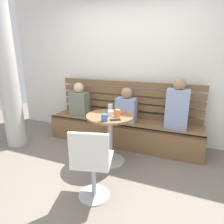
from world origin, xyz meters
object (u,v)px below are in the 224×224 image
object	(u,v)px
cup_ceramic_white	(111,113)
person_child_left	(126,107)
person_child_middle	(79,101)
phone_on_table	(115,120)
person_adult	(177,106)
cafe_table	(110,130)
cup_mug_blue	(104,118)
cup_glass_tall	(110,108)
booth_bench	(122,132)
cup_tumbler_orange	(118,113)
white_chair	(92,163)
plate_small	(119,112)

from	to	relation	value
cup_ceramic_white	person_child_left	bearing A→B (deg)	89.14
person_child_middle	cup_ceramic_white	world-z (taller)	person_child_middle
phone_on_table	person_child_left	bearing A→B (deg)	-26.44
person_adult	person_child_left	xyz separation A→B (m)	(-0.83, 0.01, -0.10)
cafe_table	person_adult	bearing A→B (deg)	37.67
cup_mug_blue	cup_glass_tall	bearing A→B (deg)	102.59
cafe_table	person_child_middle	bearing A→B (deg)	143.68
booth_bench	cup_tumbler_orange	world-z (taller)	cup_tumbler_orange
cup_glass_tall	phone_on_table	xyz separation A→B (m)	(0.21, -0.32, -0.06)
cup_ceramic_white	cup_tumbler_orange	bearing A→B (deg)	-6.02
white_chair	person_adult	distance (m)	1.68
plate_small	cup_ceramic_white	bearing A→B (deg)	-108.50
white_chair	cup_glass_tall	size ratio (longest dim) A/B	7.08
person_child_middle	plate_small	bearing A→B (deg)	-26.79
cafe_table	plate_small	distance (m)	0.30
cup_ceramic_white	phone_on_table	size ratio (longest dim) A/B	0.57
person_adult	person_child_middle	size ratio (longest dim) A/B	1.28
person_child_middle	phone_on_table	size ratio (longest dim) A/B	4.45
booth_bench	phone_on_table	size ratio (longest dim) A/B	19.29
person_child_left	cup_ceramic_white	xyz separation A→B (m)	(-0.01, -0.68, 0.08)
white_chair	cup_mug_blue	xyz separation A→B (m)	(-0.10, 0.55, 0.32)
person_child_middle	cup_mug_blue	world-z (taller)	person_child_middle
cafe_table	cup_tumbler_orange	distance (m)	0.30
booth_bench	cup_glass_tall	xyz separation A→B (m)	(-0.02, -0.51, 0.58)
cafe_table	plate_small	bearing A→B (deg)	66.89
person_child_middle	cup_ceramic_white	bearing A→B (deg)	-36.18
booth_bench	white_chair	bearing A→B (deg)	-83.32
person_adult	phone_on_table	world-z (taller)	person_adult
booth_bench	person_adult	size ratio (longest dim) A/B	3.38
person_child_middle	person_child_left	bearing A→B (deg)	-0.24
person_child_middle	cup_tumbler_orange	distance (m)	1.25
cup_ceramic_white	plate_small	distance (m)	0.19
booth_bench	phone_on_table	world-z (taller)	phone_on_table
booth_bench	white_chair	world-z (taller)	white_chair
person_child_middle	plate_small	size ratio (longest dim) A/B	3.67
cup_tumbler_orange	phone_on_table	bearing A→B (deg)	-80.83
person_adult	person_child_left	bearing A→B (deg)	179.41
white_chair	cup_glass_tall	bearing A→B (deg)	101.22
white_chair	person_child_middle	bearing A→B (deg)	125.16
cup_tumbler_orange	cup_mug_blue	size ratio (longest dim) A/B	1.05
cup_mug_blue	plate_small	bearing A→B (deg)	84.25
booth_bench	cafe_table	size ratio (longest dim) A/B	3.65
person_adult	cafe_table	bearing A→B (deg)	-142.33
person_child_middle	phone_on_table	bearing A→B (deg)	-38.38
phone_on_table	booth_bench	bearing A→B (deg)	-21.98
cup_tumbler_orange	cafe_table	bearing A→B (deg)	171.61
person_child_middle	cup_ceramic_white	size ratio (longest dim) A/B	7.79
cafe_table	white_chair	xyz separation A→B (m)	(0.13, -0.81, -0.05)
white_chair	phone_on_table	size ratio (longest dim) A/B	6.07
cafe_table	phone_on_table	world-z (taller)	phone_on_table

